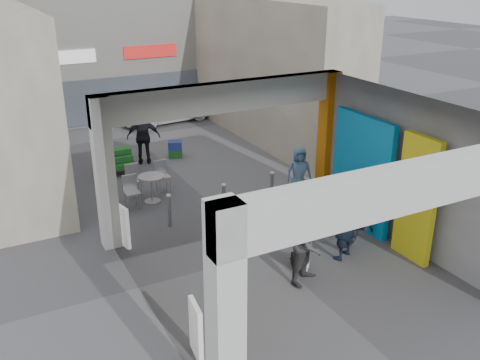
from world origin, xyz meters
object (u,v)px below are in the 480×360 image
man_with_dog (345,219)px  bicycle_front (340,207)px  man_elderly (299,173)px  man_back_turned (310,243)px  cafe_set (144,188)px  produce_stand (117,165)px  white_van (165,107)px  bicycle_rear (365,220)px  man_crates (144,137)px  border_collie (301,257)px

man_with_dog → bicycle_front: bearing=-150.7°
man_elderly → man_back_turned: bearing=-102.9°
cafe_set → produce_stand: (-0.16, 2.21, -0.02)m
man_back_turned → man_elderly: size_ratio=1.17×
man_elderly → white_van: man_elderly is taller
produce_stand → bicycle_rear: bearing=-70.5°
man_back_turned → man_elderly: 4.23m
bicycle_front → man_crates: bearing=44.0°
man_with_dog → white_van: size_ratio=0.50×
man_crates → bicycle_rear: bearing=130.9°
cafe_set → produce_stand: cafe_set is taller
man_back_turned → bicycle_front: man_back_turned is taller
cafe_set → white_van: bearing=65.4°
bicycle_rear → white_van: (-0.53, 11.81, 0.11)m
man_crates → bicycle_front: man_crates is taller
produce_stand → white_van: bearing=45.0°
man_elderly → bicycle_front: (-0.05, -1.90, -0.26)m
man_back_turned → white_van: size_ratio=0.45×
man_crates → man_back_turned: bearing=115.0°
man_with_dog → bicycle_front: (0.91, 1.32, -0.46)m
cafe_set → bicycle_rear: 6.04m
man_back_turned → man_elderly: bearing=34.3°
bicycle_front → man_elderly: bearing=19.0°
man_back_turned → white_van: man_back_turned is taller
man_with_dog → man_back_turned: man_with_dog is taller
produce_stand → man_back_turned: (1.81, -7.74, 0.55)m
border_collie → man_elderly: size_ratio=0.50×
cafe_set → bicycle_front: bearing=-45.2°
cafe_set → white_van: white_van is taller
cafe_set → man_elderly: (3.80, -1.89, 0.41)m
man_with_dog → white_van: 12.21m
man_back_turned → bicycle_rear: (2.13, 0.82, -0.32)m
white_van → man_elderly: bearing=176.4°
bicycle_rear → bicycle_front: bearing=-11.3°
man_with_dog → man_back_turned: size_ratio=1.10×
cafe_set → man_with_dog: size_ratio=0.80×
man_back_turned → bicycle_rear: man_back_turned is taller
cafe_set → produce_stand: bearing=94.2°
produce_stand → bicycle_front: bearing=-67.0°
man_with_dog → man_back_turned: 1.28m
man_elderly → produce_stand: bearing=151.9°
man_elderly → bicycle_front: bearing=-73.6°
man_crates → white_van: 4.96m
border_collie → man_back_turned: (-0.12, -0.45, 0.57)m
bicycle_front → produce_stand: bearing=53.6°
man_with_dog → white_van: man_with_dog is taller
man_elderly → bicycle_rear: bearing=-72.8°
cafe_set → man_back_turned: 5.80m
man_back_turned → man_with_dog: bearing=-5.6°
border_collie → bicycle_front: (1.99, 1.30, 0.19)m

